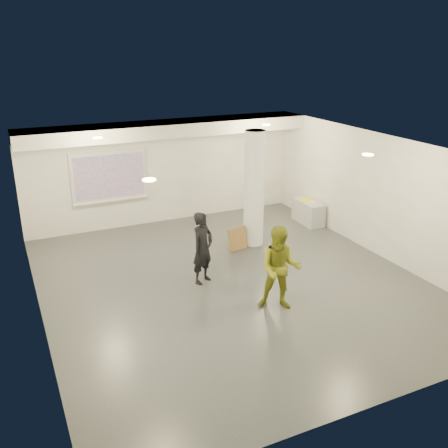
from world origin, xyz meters
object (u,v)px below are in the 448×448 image
column (254,189)px  man (280,268)px  projection_screen (109,177)px  woman (203,248)px  credenza (308,212)px

column → man: bearing=-109.3°
projection_screen → woman: size_ratio=1.29×
woman → man: (0.94, -1.70, 0.05)m
woman → man: 1.94m
credenza → woman: (-4.28, -2.23, 0.48)m
column → credenza: (2.22, 0.73, -1.17)m
column → projection_screen: (-3.10, 2.65, 0.03)m
column → man: size_ratio=1.74×
credenza → man: bearing=-127.7°
man → credenza: bearing=81.3°
column → credenza: size_ratio=2.65×
credenza → man: size_ratio=0.66×
column → projection_screen: bearing=139.4°
column → woman: bearing=-144.0°
woman → man: size_ratio=0.94×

